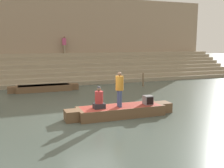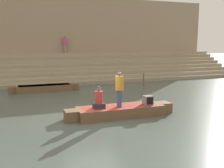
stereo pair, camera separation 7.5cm
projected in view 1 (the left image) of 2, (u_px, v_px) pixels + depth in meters
ground_plane at (93, 118)px, 12.32m from camera, size 120.00×120.00×0.00m
ghat_steps at (54, 71)px, 24.15m from camera, size 36.00×5.21×2.49m
back_wall at (50, 38)px, 25.92m from camera, size 34.20×1.28×8.04m
rowboat_main at (121, 111)px, 12.66m from camera, size 5.39×1.43×0.49m
person_standing at (120, 87)px, 12.34m from camera, size 0.38×0.38×1.67m
person_rowing at (99, 100)px, 12.13m from camera, size 0.53×0.42×1.05m
tv_set at (148, 100)px, 12.96m from camera, size 0.42×0.43×0.43m
moored_boat_shore at (44, 88)px, 19.17m from camera, size 5.03×1.04×0.45m
mooring_post at (143, 80)px, 21.17m from camera, size 0.12×0.12×1.11m
person_on_steps at (64, 44)px, 25.59m from camera, size 0.39×0.39×1.63m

